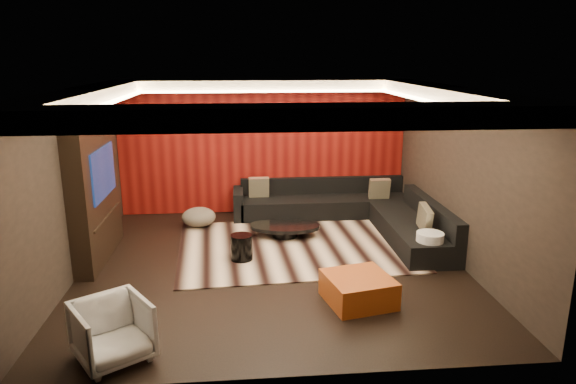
{
  "coord_description": "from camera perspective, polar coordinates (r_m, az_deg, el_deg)",
  "views": [
    {
      "loc": [
        -0.46,
        -7.68,
        3.27
      ],
      "look_at": [
        0.3,
        0.6,
        1.05
      ],
      "focal_mm": 32.0,
      "sensor_mm": 36.0,
      "label": 1
    }
  ],
  "objects": [
    {
      "name": "soffit_left",
      "position": [
        8.02,
        -21.77,
        9.76
      ],
      "size": [
        0.6,
        4.8,
        0.22
      ],
      "primitive_type": "cube",
      "color": "silver",
      "rests_on": "ground"
    },
    {
      "name": "tv_screen",
      "position": [
        8.77,
        -19.86,
        2.07
      ],
      "size": [
        0.04,
        1.3,
        0.8
      ],
      "primitive_type": "cube",
      "color": "black",
      "rests_on": "ground"
    },
    {
      "name": "tv_surround",
      "position": [
        8.89,
        -20.66,
        -0.17
      ],
      "size": [
        0.3,
        2.0,
        2.2
      ],
      "primitive_type": "cube",
      "color": "black",
      "rests_on": "ground"
    },
    {
      "name": "ceiling",
      "position": [
        7.71,
        -1.85,
        11.52
      ],
      "size": [
        6.0,
        6.0,
        0.02
      ],
      "primitive_type": "cube",
      "color": "silver",
      "rests_on": "ground"
    },
    {
      "name": "cove_left",
      "position": [
        7.94,
        -19.32,
        9.28
      ],
      "size": [
        0.08,
        4.8,
        0.04
      ],
      "primitive_type": "cube",
      "color": "#FFD899",
      "rests_on": "ground"
    },
    {
      "name": "drum_stool",
      "position": [
        8.47,
        -5.18,
        -6.13
      ],
      "size": [
        0.46,
        0.46,
        0.42
      ],
      "primitive_type": "cylinder",
      "rotation": [
        0.0,
        0.0,
        0.34
      ],
      "color": "black",
      "rests_on": "rug"
    },
    {
      "name": "wall_right",
      "position": [
        8.64,
        18.6,
        1.65
      ],
      "size": [
        0.02,
        6.0,
        2.8
      ],
      "primitive_type": "cube",
      "color": "black",
      "rests_on": "ground"
    },
    {
      "name": "soffit_back",
      "position": [
        10.41,
        -2.76,
        11.73
      ],
      "size": [
        6.0,
        0.6,
        0.22
      ],
      "primitive_type": "cube",
      "color": "silver",
      "rests_on": "ground"
    },
    {
      "name": "wall_left",
      "position": [
        8.31,
        -22.96,
        0.73
      ],
      "size": [
        0.02,
        6.0,
        2.8
      ],
      "primitive_type": "cube",
      "color": "black",
      "rests_on": "ground"
    },
    {
      "name": "cove_right",
      "position": [
        8.21,
        15.08,
        9.76
      ],
      "size": [
        0.08,
        4.8,
        0.04
      ],
      "primitive_type": "cube",
      "color": "#FFD899",
      "rests_on": "ground"
    },
    {
      "name": "soffit_right",
      "position": [
        8.33,
        17.36,
        10.29
      ],
      "size": [
        0.6,
        4.8,
        0.22
      ],
      "primitive_type": "cube",
      "color": "silver",
      "rests_on": "ground"
    },
    {
      "name": "cove_back",
      "position": [
        10.08,
        -2.66,
        11.11
      ],
      "size": [
        4.8,
        0.08,
        0.04
      ],
      "primitive_type": "cube",
      "color": "#FFD899",
      "rests_on": "ground"
    },
    {
      "name": "armchair",
      "position": [
        6.13,
        -18.93,
        -14.43
      ],
      "size": [
        1.04,
        1.04,
        0.69
      ],
      "primitive_type": "imported",
      "rotation": [
        0.0,
        0.0,
        0.58
      ],
      "color": "silver",
      "rests_on": "floor"
    },
    {
      "name": "rug",
      "position": [
        9.12,
        0.64,
        -6.01
      ],
      "size": [
        4.18,
        3.24,
        0.02
      ],
      "primitive_type": "cube",
      "rotation": [
        0.0,
        0.0,
        0.06
      ],
      "color": "beige",
      "rests_on": "floor"
    },
    {
      "name": "red_feature_wall",
      "position": [
        10.83,
        -2.74,
        4.97
      ],
      "size": [
        5.98,
        0.05,
        2.78
      ],
      "primitive_type": "cube",
      "color": "#6B0C0A",
      "rests_on": "ground"
    },
    {
      "name": "striped_pouf",
      "position": [
        10.23,
        -9.89,
        -2.74
      ],
      "size": [
        0.7,
        0.7,
        0.36
      ],
      "primitive_type": "ellipsoid",
      "rotation": [
        0.0,
        0.0,
        0.06
      ],
      "color": "#C2B196",
      "rests_on": "rug"
    },
    {
      "name": "orange_ottoman",
      "position": [
        7.17,
        7.83,
        -10.65
      ],
      "size": [
        1.0,
        1.0,
        0.37
      ],
      "primitive_type": "cube",
      "rotation": [
        0.0,
        0.0,
        0.22
      ],
      "color": "#943B13",
      "rests_on": "floor"
    },
    {
      "name": "white_side_table",
      "position": [
        8.57,
        15.41,
        -6.1
      ],
      "size": [
        0.53,
        0.53,
        0.54
      ],
      "primitive_type": "cylinder",
      "rotation": [
        0.0,
        0.0,
        -0.25
      ],
      "color": "white",
      "rests_on": "floor"
    },
    {
      "name": "wall_back",
      "position": [
        10.87,
        -2.75,
        5.01
      ],
      "size": [
        6.0,
        0.02,
        2.8
      ],
      "primitive_type": "cube",
      "color": "black",
      "rests_on": "ground"
    },
    {
      "name": "cove_front",
      "position": [
        5.39,
        -0.3,
        7.81
      ],
      "size": [
        4.8,
        0.08,
        0.04
      ],
      "primitive_type": "cube",
      "color": "#FFD899",
      "rests_on": "ground"
    },
    {
      "name": "coffee_table",
      "position": [
        9.55,
        -0.35,
        -4.27
      ],
      "size": [
        1.44,
        1.44,
        0.22
      ],
      "primitive_type": "cylinder",
      "rotation": [
        0.0,
        0.0,
        -0.11
      ],
      "color": "black",
      "rests_on": "rug"
    },
    {
      "name": "soffit_front",
      "position": [
        5.04,
        0.03,
        8.35
      ],
      "size": [
        6.0,
        0.6,
        0.22
      ],
      "primitive_type": "cube",
      "color": "silver",
      "rests_on": "ground"
    },
    {
      "name": "floor",
      "position": [
        8.37,
        -1.69,
        -8.14
      ],
      "size": [
        6.0,
        6.0,
        0.02
      ],
      "primitive_type": "cube",
      "color": "black",
      "rests_on": "ground"
    },
    {
      "name": "tv_shelf",
      "position": [
        8.95,
        -19.44,
        -2.61
      ],
      "size": [
        0.04,
        1.6,
        0.04
      ],
      "primitive_type": "cube",
      "color": "black",
      "rests_on": "ground"
    },
    {
      "name": "sectional_sofa",
      "position": [
        10.25,
        7.37,
        -2.25
      ],
      "size": [
        3.65,
        3.5,
        0.75
      ],
      "color": "black",
      "rests_on": "floor"
    },
    {
      "name": "throw_pillows",
      "position": [
        10.01,
        6.84,
        -0.52
      ],
      "size": [
        2.97,
        2.73,
        0.5
      ],
      "color": "#BEB18B",
      "rests_on": "sectional_sofa"
    }
  ]
}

